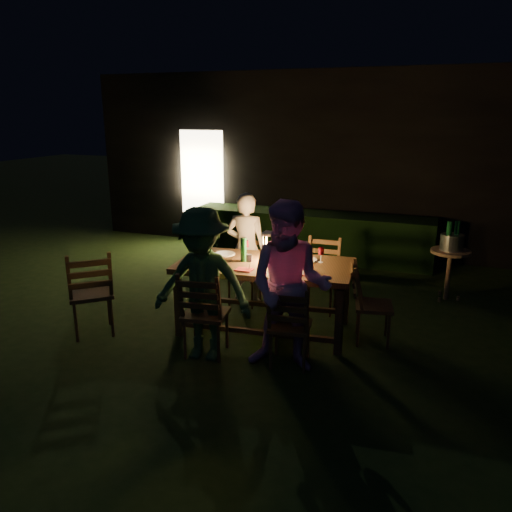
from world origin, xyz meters
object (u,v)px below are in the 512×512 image
at_px(person_opp_right, 290,288).
at_px(person_opp_left, 202,285).
at_px(dining_table, 265,270).
at_px(chair_spare, 92,308).
at_px(chair_near_right, 289,340).
at_px(bottle_table, 244,250).
at_px(bottle_bucket_a, 448,239).
at_px(chair_near_left, 206,328).
at_px(lantern, 270,249).
at_px(chair_far_left, 246,284).
at_px(side_table, 450,256).
at_px(chair_far_right, 320,289).
at_px(bottle_bucket_b, 456,238).
at_px(chair_end, 371,318).
at_px(ice_bucket, 452,242).

bearing_deg(person_opp_right, person_opp_left, 180.00).
bearing_deg(dining_table, person_opp_left, -118.76).
bearing_deg(person_opp_right, chair_spare, 175.06).
distance_m(chair_near_right, chair_spare, 2.34).
bearing_deg(bottle_table, bottle_bucket_a, 39.13).
bearing_deg(chair_near_left, lantern, 55.70).
bearing_deg(chair_near_right, chair_spare, 174.17).
bearing_deg(bottle_table, chair_far_left, 110.27).
bearing_deg(side_table, chair_near_right, -120.42).
xyz_separation_m(chair_far_right, bottle_bucket_b, (1.59, 1.03, 0.57)).
bearing_deg(chair_end, dining_table, -94.37).
xyz_separation_m(chair_end, ice_bucket, (0.79, 1.69, 0.53)).
xyz_separation_m(chair_far_right, bottle_table, (-0.72, -0.85, 0.67)).
bearing_deg(person_opp_left, lantern, 60.11).
height_order(person_opp_left, side_table, person_opp_left).
xyz_separation_m(chair_near_right, chair_spare, (-2.34, -0.09, 0.05)).
distance_m(chair_far_left, bottle_bucket_b, 2.89).
bearing_deg(side_table, chair_far_left, -156.64).
distance_m(dining_table, bottle_table, 0.33).
bearing_deg(dining_table, bottle_bucket_b, 36.12).
relative_size(chair_near_left, bottle_table, 3.55).
relative_size(person_opp_right, bottle_bucket_b, 5.34).
relative_size(dining_table, person_opp_left, 1.30).
relative_size(chair_near_right, side_table, 1.30).
bearing_deg(person_opp_right, bottle_bucket_a, 54.78).
bearing_deg(bottle_bucket_b, chair_far_right, -147.05).
bearing_deg(chair_far_left, chair_near_left, 96.30).
xyz_separation_m(lantern, side_table, (1.97, 1.76, -0.37)).
bearing_deg(dining_table, bottle_bucket_a, 36.27).
distance_m(chair_near_left, chair_far_right, 1.84).
xyz_separation_m(chair_near_left, chair_far_right, (0.84, 1.63, -0.01)).
distance_m(chair_near_left, person_opp_left, 0.50).
bearing_deg(ice_bucket, dining_table, -137.98).
distance_m(chair_end, person_opp_right, 1.27).
distance_m(chair_near_left, chair_near_right, 0.90).
bearing_deg(chair_near_left, chair_far_right, 54.00).
xyz_separation_m(bottle_table, side_table, (2.26, 1.84, -0.35)).
xyz_separation_m(chair_far_left, chair_far_right, (0.99, 0.10, 0.02)).
bearing_deg(bottle_bucket_a, chair_end, -114.14).
bearing_deg(side_table, dining_table, -137.98).
height_order(dining_table, ice_bucket, ice_bucket).
bearing_deg(lantern, person_opp_right, -59.48).
distance_m(chair_far_right, chair_spare, 2.81).
bearing_deg(chair_far_right, bottle_table, 47.86).
bearing_deg(dining_table, chair_far_left, 120.24).
bearing_deg(bottle_bucket_a, person_opp_right, -119.39).
bearing_deg(bottle_table, side_table, 39.12).
xyz_separation_m(dining_table, ice_bucket, (2.01, 1.82, 0.07)).
xyz_separation_m(chair_far_left, lantern, (0.57, -0.66, 0.71)).
bearing_deg(chair_far_left, bottle_bucket_b, -155.79).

